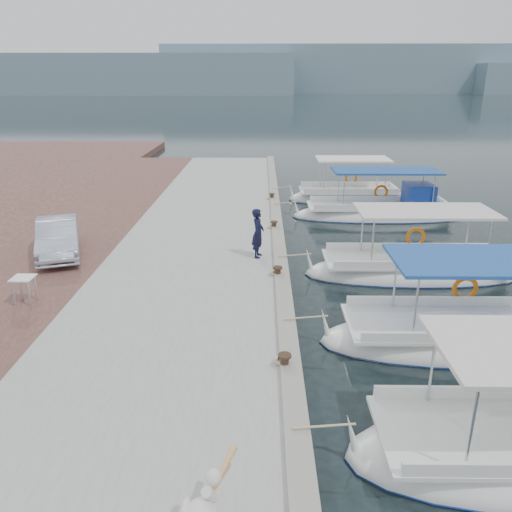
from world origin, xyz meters
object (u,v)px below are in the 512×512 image
at_px(fishing_caique_c, 413,272).
at_px(fisherman, 258,233).
at_px(fishing_caique_e, 348,198).
at_px(fishing_caique_d, 380,214).
at_px(parked_car, 58,237).
at_px(fishing_caique_b, 465,340).

distance_m(fishing_caique_c, fisherman, 5.26).
bearing_deg(fishing_caique_e, fishing_caique_d, -74.21).
distance_m(fisherman, parked_car, 6.71).
bearing_deg(fishing_caique_c, fishing_caique_b, -89.85).
xyz_separation_m(fishing_caique_d, parked_car, (-12.34, -6.66, 0.92)).
bearing_deg(parked_car, fisherman, -21.00).
bearing_deg(fisherman, fishing_caique_d, -30.08).
xyz_separation_m(fishing_caique_b, fishing_caique_c, (-0.01, 4.48, 0.00)).
bearing_deg(fishing_caique_c, fishing_caique_e, 92.41).
relative_size(fishing_caique_b, fishing_caique_c, 1.00).
height_order(fishing_caique_e, parked_car, fishing_caique_e).
relative_size(fishing_caique_b, fishing_caique_d, 0.90).
bearing_deg(parked_car, fishing_caique_e, 21.73).
distance_m(fishing_caique_d, parked_car, 14.05).
distance_m(fishing_caique_c, fishing_caique_d, 7.21).
height_order(fishing_caique_c, fisherman, fishing_caique_c).
bearing_deg(fishing_caique_d, fishing_caique_c, -94.13).
xyz_separation_m(fishing_caique_c, fisherman, (-5.11, 0.39, 1.20)).
bearing_deg(parked_car, fishing_caique_d, 8.55).
xyz_separation_m(fishing_caique_e, fisherman, (-4.66, -10.21, 1.20)).
bearing_deg(fishing_caique_d, fishing_caique_e, 105.79).
distance_m(fishing_caique_b, fisherman, 7.17).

